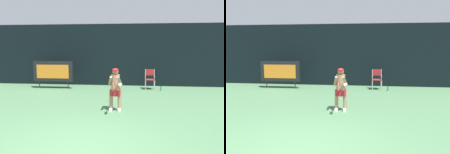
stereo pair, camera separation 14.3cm
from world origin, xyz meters
TOP-DOWN VIEW (x-y plane):
  - backdrop_screen at (0.00, 8.50)m, footprint 18.00×0.12m
  - scoreboard at (-3.19, 7.13)m, footprint 2.20×0.21m
  - umpire_chair at (2.12, 7.43)m, footprint 0.52×0.44m
  - water_bottle at (2.68, 7.04)m, footprint 0.07×0.07m
  - tennis_player at (0.60, 3.20)m, footprint 0.52×0.59m
  - tennis_racket at (0.61, 2.58)m, footprint 0.03×0.60m

SIDE VIEW (x-z plane):
  - water_bottle at x=2.68m, z-range -0.01..0.26m
  - umpire_chair at x=2.12m, z-range 0.08..1.16m
  - tennis_player at x=0.60m, z-range 0.08..1.60m
  - scoreboard at x=-3.19m, z-range 0.20..1.70m
  - tennis_racket at x=0.61m, z-range 0.84..1.15m
  - backdrop_screen at x=0.00m, z-range -0.02..3.64m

